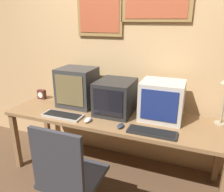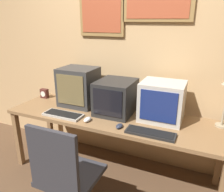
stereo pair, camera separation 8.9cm
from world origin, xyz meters
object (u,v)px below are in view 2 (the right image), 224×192
at_px(keyboard_side, 150,133).
at_px(desk_clock, 44,93).
at_px(office_chair, 67,183).
at_px(monitor_center, 116,97).
at_px(keyboard_main, 63,115).
at_px(monitor_right, 162,101).
at_px(mouse_far_corner, 119,126).
at_px(mouse_near_keyboard, 87,119).
at_px(monitor_left, 79,87).

relative_size(keyboard_side, desk_clock, 3.74).
bearing_deg(office_chair, monitor_center, 84.19).
height_order(keyboard_main, desk_clock, desk_clock).
bearing_deg(monitor_right, mouse_far_corner, -132.87).
bearing_deg(keyboard_side, desk_clock, 165.29).
bearing_deg(keyboard_side, office_chair, -137.75).
height_order(keyboard_side, desk_clock, desk_clock).
height_order(mouse_far_corner, office_chair, office_chair).
height_order(keyboard_main, mouse_near_keyboard, mouse_near_keyboard).
distance_m(monitor_right, mouse_far_corner, 0.49).
relative_size(monitor_left, monitor_right, 1.06).
relative_size(monitor_right, keyboard_main, 0.97).
height_order(keyboard_main, office_chair, office_chair).
distance_m(monitor_left, monitor_center, 0.49).
relative_size(monitor_right, mouse_near_keyboard, 3.80).
distance_m(mouse_far_corner, desk_clock, 1.25).
relative_size(desk_clock, office_chair, 0.12).
bearing_deg(desk_clock, keyboard_main, -33.94).
bearing_deg(desk_clock, mouse_near_keyboard, -24.27).
xyz_separation_m(keyboard_side, desk_clock, (-1.48, 0.39, 0.05)).
height_order(monitor_center, mouse_near_keyboard, monitor_center).
xyz_separation_m(mouse_far_corner, office_chair, (-0.25, -0.51, -0.33)).
xyz_separation_m(monitor_left, keyboard_side, (0.95, -0.37, -0.21)).
relative_size(mouse_far_corner, desk_clock, 0.88).
bearing_deg(keyboard_side, monitor_left, 158.74).
relative_size(monitor_center, keyboard_main, 1.01).
bearing_deg(mouse_near_keyboard, monitor_left, 130.91).
xyz_separation_m(monitor_left, keyboard_main, (0.01, -0.35, -0.21)).
bearing_deg(mouse_far_corner, monitor_center, 118.47).
bearing_deg(desk_clock, monitor_right, -1.67).
bearing_deg(monitor_right, monitor_center, -177.16).
bearing_deg(keyboard_main, keyboard_side, -1.17).
height_order(mouse_far_corner, desk_clock, desk_clock).
xyz_separation_m(monitor_left, mouse_near_keyboard, (0.31, -0.36, -0.20)).
bearing_deg(mouse_near_keyboard, office_chair, -80.54).
xyz_separation_m(monitor_right, mouse_far_corner, (-0.31, -0.34, -0.18)).
bearing_deg(monitor_right, desk_clock, 178.33).
height_order(keyboard_main, mouse_far_corner, mouse_far_corner).
distance_m(mouse_near_keyboard, office_chair, 0.61).
distance_m(monitor_right, mouse_near_keyboard, 0.75).
bearing_deg(mouse_near_keyboard, monitor_right, 27.52).
bearing_deg(desk_clock, keyboard_side, -14.71).
distance_m(keyboard_side, office_chair, 0.81).
distance_m(keyboard_side, mouse_far_corner, 0.30).
distance_m(keyboard_side, desk_clock, 1.53).
bearing_deg(office_chair, keyboard_main, 126.53).
distance_m(monitor_left, monitor_right, 0.97).
relative_size(keyboard_main, mouse_far_corner, 4.16).
relative_size(monitor_right, mouse_far_corner, 4.03).
bearing_deg(monitor_left, keyboard_main, -87.61).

